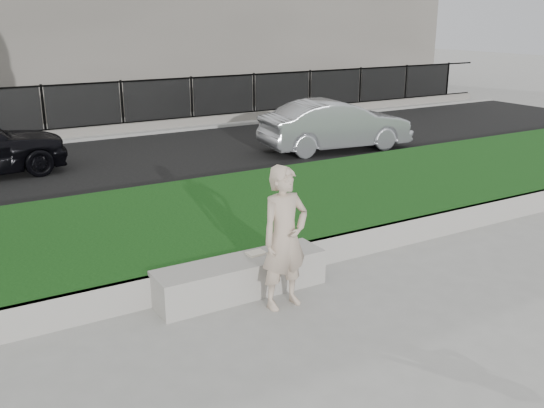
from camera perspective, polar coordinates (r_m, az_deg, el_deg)
ground at (r=7.41m, az=2.78°, el=-10.04°), size 90.00×90.00×0.00m
grass_bank at (r=9.77m, az=-6.90°, el=-1.94°), size 34.00×4.00×0.40m
grass_kerb at (r=8.13m, az=-1.24°, el=-5.89°), size 34.00×0.08×0.40m
street at (r=14.84m, az=-15.56°, el=3.52°), size 34.00×7.00×0.04m
far_pavement at (r=19.13m, az=-19.23°, el=6.32°), size 34.00×3.00×0.12m
iron_fence at (r=18.08m, az=-18.71°, el=7.34°), size 32.00×0.30×1.50m
stone_bench at (r=7.75m, az=-2.97°, el=-6.89°), size 2.24×0.56×0.46m
man at (r=7.20m, az=1.19°, el=-3.21°), size 0.67×0.47×1.76m
book at (r=7.84m, az=-1.52°, el=-4.64°), size 0.24×0.18×0.03m
car_silver at (r=15.89m, az=6.02°, el=7.40°), size 4.06×1.84×1.29m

